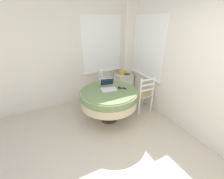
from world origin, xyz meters
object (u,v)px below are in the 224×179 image
(laptop, at_px, (108,87))
(cell_phone, at_px, (124,88))
(computer_mouse, at_px, (120,88))
(round_dining_table, at_px, (109,97))
(book_on_cabinet, at_px, (126,74))
(storage_box, at_px, (122,72))
(dining_chair_near_right_window, at_px, (143,94))
(dining_chair_near_back_window, at_px, (96,87))
(corner_cabinet, at_px, (123,84))

(laptop, height_order, cell_phone, laptop)
(laptop, distance_m, computer_mouse, 0.25)
(round_dining_table, xyz_separation_m, book_on_cabinet, (1.00, 0.93, 0.07))
(laptop, xyz_separation_m, book_on_cabinet, (0.97, 0.84, -0.12))
(storage_box, bearing_deg, round_dining_table, -132.68)
(laptop, xyz_separation_m, computer_mouse, (0.22, -0.11, -0.02))
(round_dining_table, relative_size, book_on_cabinet, 5.76)
(laptop, relative_size, computer_mouse, 4.31)
(dining_chair_near_right_window, bearing_deg, dining_chair_near_back_window, 132.25)
(computer_mouse, xyz_separation_m, corner_cabinet, (0.71, 0.99, -0.44))
(cell_phone, distance_m, dining_chair_near_back_window, 1.04)
(round_dining_table, height_order, laptop, laptop)
(round_dining_table, bearing_deg, corner_cabinet, 45.38)
(corner_cabinet, relative_size, storage_box, 3.67)
(storage_box, bearing_deg, cell_phone, -118.56)
(cell_phone, xyz_separation_m, dining_chair_near_right_window, (0.56, 0.04, -0.30))
(cell_phone, bearing_deg, laptop, 152.73)
(cell_phone, bearing_deg, dining_chair_near_back_window, 105.86)
(dining_chair_near_right_window, relative_size, corner_cabinet, 1.43)
(laptop, distance_m, cell_phone, 0.35)
(dining_chair_near_back_window, distance_m, dining_chair_near_right_window, 1.24)
(computer_mouse, bearing_deg, corner_cabinet, 54.27)
(storage_box, bearing_deg, laptop, -134.62)
(laptop, relative_size, cell_phone, 3.01)
(dining_chair_near_back_window, bearing_deg, laptop, -92.47)
(round_dining_table, relative_size, cell_phone, 9.66)
(laptop, xyz_separation_m, storage_box, (0.87, 0.89, -0.08))
(round_dining_table, bearing_deg, cell_phone, -11.32)
(book_on_cabinet, bearing_deg, cell_phone, -123.78)
(dining_chair_near_right_window, bearing_deg, storage_box, 89.72)
(computer_mouse, height_order, dining_chair_near_right_window, dining_chair_near_right_window)
(dining_chair_near_right_window, bearing_deg, corner_cabinet, 86.63)
(corner_cabinet, bearing_deg, laptop, -136.64)
(corner_cabinet, bearing_deg, cell_phone, -121.02)
(dining_chair_near_right_window, height_order, corner_cabinet, dining_chair_near_right_window)
(round_dining_table, relative_size, computer_mouse, 13.82)
(computer_mouse, xyz_separation_m, storage_box, (0.66, 1.00, -0.05))
(round_dining_table, height_order, dining_chair_near_right_window, dining_chair_near_right_window)
(computer_mouse, height_order, storage_box, computer_mouse)
(storage_box, relative_size, book_on_cabinet, 0.84)
(laptop, height_order, corner_cabinet, laptop)
(round_dining_table, xyz_separation_m, laptop, (0.03, 0.09, 0.19))
(cell_phone, relative_size, book_on_cabinet, 0.60)
(cell_phone, distance_m, corner_cabinet, 1.28)
(dining_chair_near_right_window, distance_m, book_on_cabinet, 0.99)
(laptop, distance_m, dining_chair_near_back_window, 0.87)
(storage_box, bearing_deg, dining_chair_near_right_window, -90.28)
(dining_chair_near_right_window, bearing_deg, book_on_cabinet, 83.94)
(dining_chair_near_back_window, relative_size, dining_chair_near_right_window, 1.00)
(laptop, xyz_separation_m, corner_cabinet, (0.93, 0.88, -0.46))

